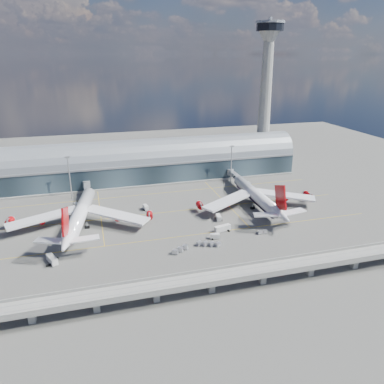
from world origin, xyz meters
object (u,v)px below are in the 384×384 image
object	(u,v)px
service_truck_1	(215,236)
service_truck_0	(52,260)
cargo_train_2	(262,232)
floodlight_mast_right	(231,164)
service_truck_2	(223,228)
cargo_train_1	(209,244)
service_truck_3	(218,217)
service_truck_4	(146,207)
service_truck_5	(78,206)
cargo_train_0	(180,250)
airliner_left	(80,215)
floodlight_mast_left	(70,177)
control_tower	(265,97)
airliner_right	(257,197)

from	to	relation	value
service_truck_1	service_truck_0	bearing A→B (deg)	103.95
service_truck_1	cargo_train_2	bearing A→B (deg)	-81.38
floodlight_mast_right	service_truck_0	bearing A→B (deg)	-145.22
service_truck_2	cargo_train_1	distance (m)	16.48
service_truck_3	service_truck_4	bearing A→B (deg)	153.53
service_truck_0	service_truck_5	distance (m)	57.87
cargo_train_0	cargo_train_2	size ratio (longest dim) A/B	1.75
service_truck_1	service_truck_3	xyz separation A→B (m)	(8.50, 19.15, 0.13)
floodlight_mast_right	cargo_train_1	world-z (taller)	floodlight_mast_right
airliner_left	cargo_train_0	distance (m)	55.79
floodlight_mast_left	floodlight_mast_right	xyz separation A→B (m)	(100.00, 0.00, 0.00)
airliner_left	cargo_train_1	size ratio (longest dim) A/B	6.83
control_tower	floodlight_mast_right	size ratio (longest dim) A/B	4.01
service_truck_1	cargo_train_2	distance (m)	23.44
service_truck_3	cargo_train_0	world-z (taller)	service_truck_3
floodlight_mast_right	service_truck_5	xyz separation A→B (m)	(-96.52, -16.79, -12.13)
floodlight_mast_left	service_truck_1	xyz separation A→B (m)	(64.63, -71.31, -12.39)
service_truck_0	service_truck_3	distance (m)	82.34
airliner_right	control_tower	bearing A→B (deg)	64.22
cargo_train_2	service_truck_3	bearing A→B (deg)	36.32
airliner_left	service_truck_1	bearing A→B (deg)	-16.60
airliner_right	service_truck_3	bearing A→B (deg)	-156.12
service_truck_0	service_truck_2	world-z (taller)	service_truck_0
service_truck_3	cargo_train_2	distance (m)	25.35
service_truck_2	floodlight_mast_left	bearing A→B (deg)	34.42
service_truck_1	cargo_train_0	world-z (taller)	service_truck_1
floodlight_mast_left	airliner_right	world-z (taller)	floodlight_mast_left
floodlight_mast_right	cargo_train_0	world-z (taller)	floodlight_mast_right
floodlight_mast_right	service_truck_4	world-z (taller)	floodlight_mast_right
airliner_right	service_truck_4	xyz separation A→B (m)	(-60.33, 12.70, -4.60)
service_truck_0	cargo_train_1	bearing A→B (deg)	-26.72
service_truck_0	service_truck_3	world-z (taller)	service_truck_0
cargo_train_0	service_truck_5	bearing A→B (deg)	64.24
cargo_train_2	cargo_train_0	bearing A→B (deg)	98.74
floodlight_mast_right	service_truck_5	bearing A→B (deg)	-170.13
floodlight_mast_right	floodlight_mast_left	bearing A→B (deg)	180.00
service_truck_0	cargo_train_1	world-z (taller)	service_truck_0
airliner_right	service_truck_4	distance (m)	61.82
control_tower	cargo_train_2	distance (m)	122.15
service_truck_5	cargo_train_2	bearing A→B (deg)	-69.14
service_truck_3	cargo_train_1	size ratio (longest dim) A/B	0.54
service_truck_1	floodlight_mast_left	bearing A→B (deg)	54.10
service_truck_4	cargo_train_2	bearing A→B (deg)	-51.97
floodlight_mast_right	service_truck_1	bearing A→B (deg)	-116.38
service_truck_3	service_truck_5	size ratio (longest dim) A/B	0.93
service_truck_3	service_truck_5	world-z (taller)	service_truck_5
service_truck_1	service_truck_4	xyz separation A→B (m)	(-25.38, 42.83, 0.06)
service_truck_5	cargo_train_1	size ratio (longest dim) A/B	0.58
airliner_right	service_truck_0	world-z (taller)	airliner_right
service_truck_5	floodlight_mast_left	bearing A→B (deg)	66.02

